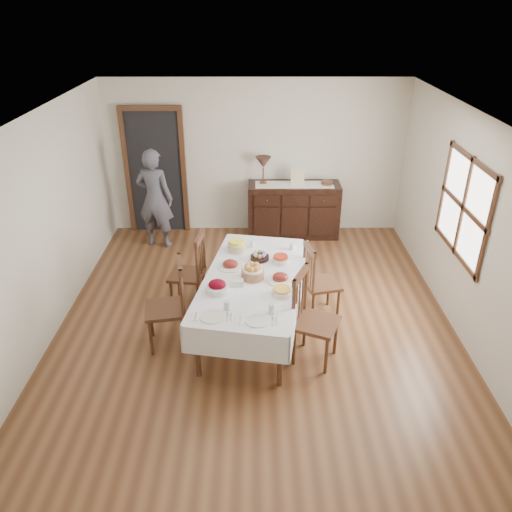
{
  "coord_description": "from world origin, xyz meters",
  "views": [
    {
      "loc": [
        -0.01,
        -5.22,
        3.75
      ],
      "look_at": [
        0.0,
        0.1,
        0.95
      ],
      "focal_mm": 35.0,
      "sensor_mm": 36.0,
      "label": 1
    }
  ],
  "objects_px": {
    "chair_left_near": "(170,304)",
    "person": "(155,195)",
    "chair_right_near": "(312,317)",
    "table_lamp": "(263,163)",
    "sideboard": "(293,210)",
    "dining_table": "(253,283)",
    "chair_left_far": "(191,271)",
    "chair_right_far": "(318,280)"
  },
  "relations": [
    {
      "from": "chair_left_near",
      "to": "person",
      "type": "relative_size",
      "value": 0.63
    },
    {
      "from": "chair_right_near",
      "to": "table_lamp",
      "type": "bearing_deg",
      "value": 31.97
    },
    {
      "from": "sideboard",
      "to": "chair_left_near",
      "type": "bearing_deg",
      "value": -118.31
    },
    {
      "from": "dining_table",
      "to": "chair_left_near",
      "type": "bearing_deg",
      "value": -154.65
    },
    {
      "from": "dining_table",
      "to": "chair_right_near",
      "type": "relative_size",
      "value": 2.15
    },
    {
      "from": "chair_left_near",
      "to": "chair_left_far",
      "type": "xyz_separation_m",
      "value": [
        0.15,
        0.83,
        -0.03
      ]
    },
    {
      "from": "chair_right_near",
      "to": "person",
      "type": "relative_size",
      "value": 0.63
    },
    {
      "from": "chair_right_near",
      "to": "sideboard",
      "type": "bearing_deg",
      "value": 23.16
    },
    {
      "from": "dining_table",
      "to": "sideboard",
      "type": "distance_m",
      "value": 2.89
    },
    {
      "from": "chair_left_far",
      "to": "person",
      "type": "relative_size",
      "value": 0.6
    },
    {
      "from": "chair_left_near",
      "to": "person",
      "type": "xyz_separation_m",
      "value": [
        -0.62,
        2.68,
        0.32
      ]
    },
    {
      "from": "chair_left_near",
      "to": "person",
      "type": "bearing_deg",
      "value": -176.82
    },
    {
      "from": "person",
      "to": "chair_left_far",
      "type": "bearing_deg",
      "value": 125.93
    },
    {
      "from": "chair_left_far",
      "to": "table_lamp",
      "type": "bearing_deg",
      "value": 164.29
    },
    {
      "from": "chair_left_far",
      "to": "sideboard",
      "type": "relative_size",
      "value": 0.68
    },
    {
      "from": "dining_table",
      "to": "table_lamp",
      "type": "distance_m",
      "value": 2.9
    },
    {
      "from": "chair_right_near",
      "to": "table_lamp",
      "type": "height_order",
      "value": "table_lamp"
    },
    {
      "from": "chair_left_far",
      "to": "table_lamp",
      "type": "relative_size",
      "value": 2.3
    },
    {
      "from": "dining_table",
      "to": "sideboard",
      "type": "height_order",
      "value": "sideboard"
    },
    {
      "from": "chair_left_far",
      "to": "chair_right_near",
      "type": "xyz_separation_m",
      "value": [
        1.47,
        -1.11,
        0.03
      ]
    },
    {
      "from": "dining_table",
      "to": "person",
      "type": "relative_size",
      "value": 1.36
    },
    {
      "from": "chair_right_far",
      "to": "dining_table",
      "type": "bearing_deg",
      "value": 99.01
    },
    {
      "from": "chair_left_far",
      "to": "table_lamp",
      "type": "distance_m",
      "value": 2.59
    },
    {
      "from": "chair_right_far",
      "to": "person",
      "type": "distance_m",
      "value": 3.21
    },
    {
      "from": "sideboard",
      "to": "person",
      "type": "bearing_deg",
      "value": -170.38
    },
    {
      "from": "dining_table",
      "to": "chair_left_far",
      "type": "height_order",
      "value": "chair_left_far"
    },
    {
      "from": "chair_right_far",
      "to": "sideboard",
      "type": "distance_m",
      "value": 2.46
    },
    {
      "from": "chair_left_near",
      "to": "table_lamp",
      "type": "relative_size",
      "value": 2.41
    },
    {
      "from": "sideboard",
      "to": "person",
      "type": "distance_m",
      "value": 2.35
    },
    {
      "from": "dining_table",
      "to": "chair_left_near",
      "type": "distance_m",
      "value": 1.02
    },
    {
      "from": "chair_left_far",
      "to": "person",
      "type": "bearing_deg",
      "value": -149.79
    },
    {
      "from": "chair_left_near",
      "to": "chair_right_near",
      "type": "relative_size",
      "value": 0.99
    },
    {
      "from": "dining_table",
      "to": "chair_right_near",
      "type": "height_order",
      "value": "chair_right_near"
    },
    {
      "from": "sideboard",
      "to": "person",
      "type": "relative_size",
      "value": 0.88
    },
    {
      "from": "chair_left_near",
      "to": "chair_right_far",
      "type": "distance_m",
      "value": 1.9
    },
    {
      "from": "person",
      "to": "sideboard",
      "type": "bearing_deg",
      "value": -157.01
    },
    {
      "from": "person",
      "to": "chair_left_near",
      "type": "bearing_deg",
      "value": 116.42
    },
    {
      "from": "table_lamp",
      "to": "chair_right_far",
      "type": "bearing_deg",
      "value": -74.93
    },
    {
      "from": "chair_left_far",
      "to": "table_lamp",
      "type": "xyz_separation_m",
      "value": [
        0.98,
        2.27,
        0.75
      ]
    },
    {
      "from": "sideboard",
      "to": "chair_right_far",
      "type": "bearing_deg",
      "value": -86.57
    },
    {
      "from": "sideboard",
      "to": "table_lamp",
      "type": "xyz_separation_m",
      "value": [
        -0.52,
        0.03,
        0.82
      ]
    },
    {
      "from": "chair_left_far",
      "to": "sideboard",
      "type": "height_order",
      "value": "chair_left_far"
    }
  ]
}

